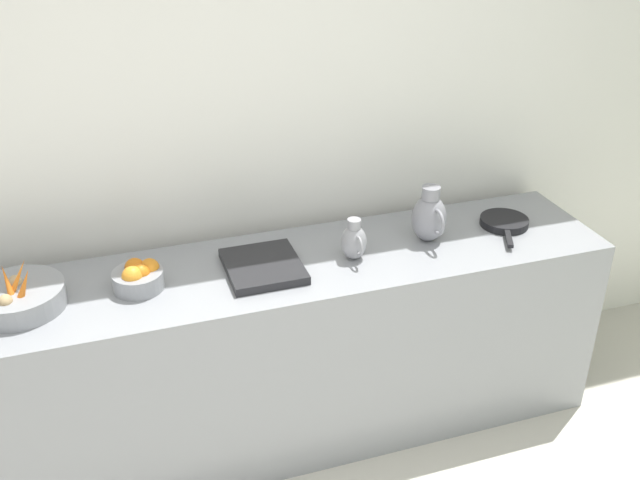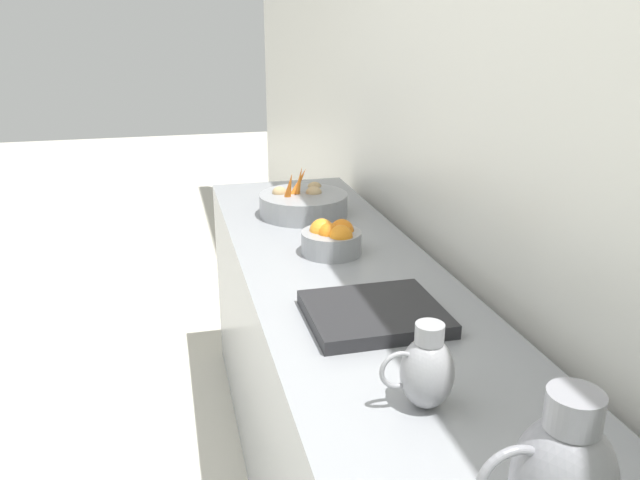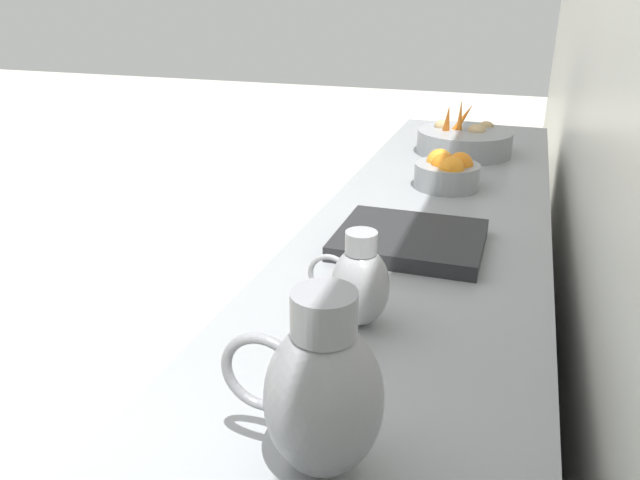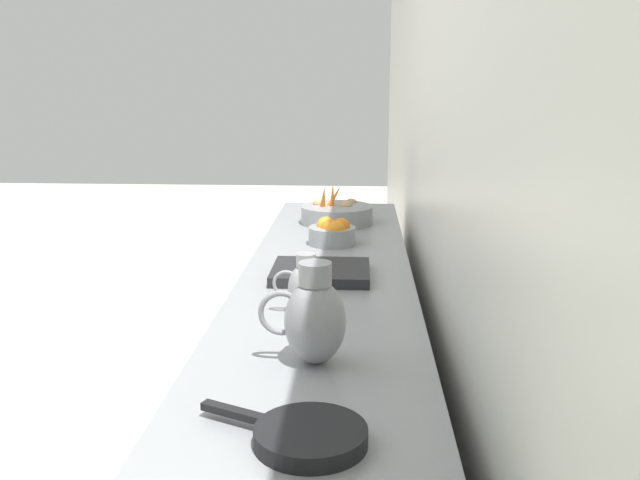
# 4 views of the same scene
# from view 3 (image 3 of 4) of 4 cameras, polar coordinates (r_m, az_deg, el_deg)

# --- Properties ---
(prep_counter) EXTENTS (0.61, 2.98, 0.89)m
(prep_counter) POSITION_cam_3_polar(r_m,az_deg,el_deg) (1.69, 8.12, -14.65)
(prep_counter) COLOR gray
(prep_counter) RESTS_ON ground_plane
(vegetable_colander) EXTENTS (0.34, 0.34, 0.21)m
(vegetable_colander) POSITION_cam_3_polar(r_m,az_deg,el_deg) (2.34, 13.28, 8.96)
(vegetable_colander) COLOR gray
(vegetable_colander) RESTS_ON prep_counter
(orange_bowl) EXTENTS (0.20, 0.20, 0.11)m
(orange_bowl) POSITION_cam_3_polar(r_m,az_deg,el_deg) (1.91, 11.80, 6.27)
(orange_bowl) COLOR gray
(orange_bowl) RESTS_ON prep_counter
(metal_pitcher_tall) EXTENTS (0.21, 0.15, 0.25)m
(metal_pitcher_tall) POSITION_cam_3_polar(r_m,az_deg,el_deg) (0.77, 0.15, -14.04)
(metal_pitcher_tall) COLOR gray
(metal_pitcher_tall) RESTS_ON prep_counter
(metal_pitcher_short) EXTENTS (0.15, 0.11, 0.18)m
(metal_pitcher_short) POSITION_cam_3_polar(r_m,az_deg,el_deg) (1.10, 3.66, -4.04)
(metal_pitcher_short) COLOR #939399
(metal_pitcher_short) RESTS_ON prep_counter
(counter_sink_basin) EXTENTS (0.34, 0.30, 0.04)m
(counter_sink_basin) POSITION_cam_3_polar(r_m,az_deg,el_deg) (1.47, 8.40, 0.04)
(counter_sink_basin) COLOR #232326
(counter_sink_basin) RESTS_ON prep_counter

